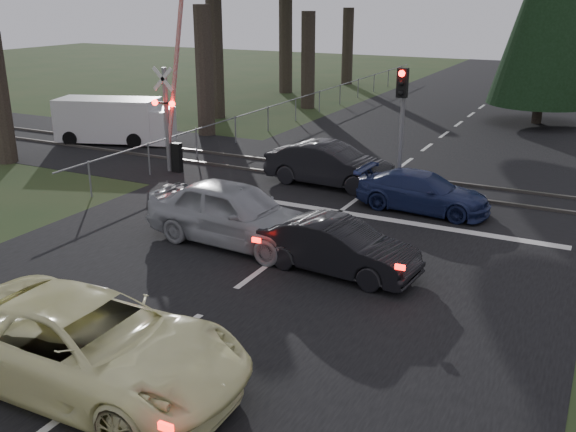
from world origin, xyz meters
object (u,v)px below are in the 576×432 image
Objects in this scene: crossing_signal at (172,117)px; dark_hatchback at (338,247)px; cream_coupe at (89,344)px; traffic_signal_center at (401,110)px; white_van at (117,121)px; dark_car_far at (330,165)px; silver_car at (234,213)px; blue_sedan at (423,192)px.

dark_hatchback is (8.95, -5.71, -1.43)m from crossing_signal.
cream_coupe is 6.44m from dark_hatchback.
white_van is at bearing 171.40° from traffic_signal_center.
dark_car_far is (-2.44, 0.06, -2.08)m from traffic_signal_center.
white_van is at bearing 58.01° from silver_car.
silver_car reaches higher than dark_car_far.
crossing_signal reaches higher than dark_hatchback.
dark_car_far is at bearing 4.44° from cream_coupe.
dark_hatchback is at bearing -151.89° from dark_car_far.
cream_coupe is at bearing 168.51° from dark_hatchback.
dark_car_far is at bearing 74.42° from blue_sedan.
crossing_signal reaches higher than silver_car.
cream_coupe reaches higher than dark_car_far.
traffic_signal_center is 6.85m from silver_car.
white_van is at bearing 64.03° from dark_hatchback.
silver_car is at bearing -177.44° from dark_car_far.
cream_coupe is 12.89m from dark_car_far.
traffic_signal_center is 3.20m from dark_car_far.
dark_hatchback is 0.87× the size of dark_car_far.
crossing_signal is at bearing -48.23° from white_van.
crossing_signal is at bearing 102.39° from dark_car_far.
crossing_signal is 1.58× the size of dark_car_far.
dark_hatchback is 0.79× the size of silver_car.
traffic_signal_center is at bearing -17.92° from silver_car.
dark_hatchback reaches higher than blue_sedan.
dark_car_far is at bearing 178.48° from traffic_signal_center.
cream_coupe reaches higher than dark_hatchback.
white_van is (-13.49, 2.04, -1.82)m from traffic_signal_center.
crossing_signal is at bearing 62.88° from dark_hatchback.
dark_car_far reaches higher than blue_sedan.
silver_car is at bearing 85.92° from dark_hatchback.
blue_sedan is 0.92× the size of dark_car_far.
white_van is at bearing 38.63° from cream_coupe.
traffic_signal_center is at bearing 11.23° from dark_hatchback.
blue_sedan is (2.37, 11.59, -0.19)m from cream_coupe.
dark_car_far is at bearing 9.30° from crossing_signal.
crossing_signal is 10.71m from dark_hatchback.
blue_sedan is at bearing -105.80° from dark_car_far.
crossing_signal is at bearing 91.62° from blue_sedan.
blue_sedan is at bearing -12.63° from cream_coupe.
blue_sedan is 3.82m from dark_car_far.
crossing_signal reaches higher than dark_car_far.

